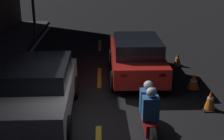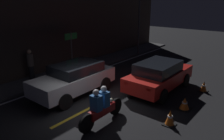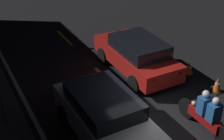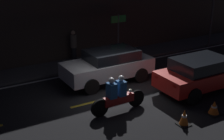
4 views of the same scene
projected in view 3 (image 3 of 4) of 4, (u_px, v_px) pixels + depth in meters
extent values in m
plane|color=black|center=(160.00, 132.00, 9.44)|extent=(56.00, 56.00, 0.00)
cube|color=gold|center=(107.00, 79.00, 12.11)|extent=(2.00, 0.14, 0.01)
cube|color=gold|center=(65.00, 38.00, 15.54)|extent=(2.00, 0.14, 0.01)
cube|color=silver|center=(107.00, 121.00, 8.84)|extent=(4.07, 1.75, 0.69)
cube|color=black|center=(103.00, 101.00, 8.71)|extent=(2.24, 1.56, 0.45)
cube|color=red|center=(94.00, 79.00, 10.51)|extent=(0.06, 0.20, 0.10)
cube|color=red|center=(62.00, 87.00, 10.04)|extent=(0.06, 0.20, 0.10)
cylinder|color=black|center=(111.00, 100.00, 10.32)|extent=(0.68, 0.19, 0.68)
cylinder|color=black|center=(64.00, 115.00, 9.61)|extent=(0.68, 0.19, 0.68)
cube|color=red|center=(136.00, 57.00, 12.33)|extent=(4.11, 1.75, 0.64)
cube|color=black|center=(139.00, 46.00, 11.89)|extent=(2.27, 1.56, 0.50)
cube|color=red|center=(153.00, 80.00, 10.48)|extent=(0.06, 0.20, 0.10)
cube|color=red|center=(180.00, 73.00, 10.93)|extent=(0.06, 0.20, 0.10)
cylinder|color=black|center=(103.00, 56.00, 13.12)|extent=(0.67, 0.19, 0.67)
cylinder|color=black|center=(136.00, 48.00, 13.80)|extent=(0.67, 0.19, 0.67)
cylinder|color=black|center=(134.00, 84.00, 11.17)|extent=(0.67, 0.19, 0.67)
cylinder|color=black|center=(172.00, 73.00, 11.86)|extent=(0.67, 0.19, 0.67)
cylinder|color=black|center=(186.00, 108.00, 9.92)|extent=(0.67, 0.08, 0.67)
cylinder|color=black|center=(223.00, 138.00, 8.71)|extent=(0.67, 0.10, 0.67)
cube|color=maroon|center=(204.00, 118.00, 9.24)|extent=(1.21, 0.24, 0.30)
sphere|color=#F2EABF|center=(194.00, 103.00, 9.52)|extent=(0.14, 0.14, 0.14)
cube|color=#265999|center=(204.00, 105.00, 9.11)|extent=(0.28, 0.36, 0.55)
sphere|color=silver|center=(206.00, 94.00, 8.92)|extent=(0.22, 0.22, 0.22)
cube|color=#265999|center=(214.00, 112.00, 8.80)|extent=(0.28, 0.36, 0.55)
sphere|color=silver|center=(216.00, 101.00, 8.61)|extent=(0.22, 0.22, 0.22)
cube|color=black|center=(216.00, 91.00, 11.36)|extent=(0.41, 0.41, 0.03)
cone|color=orange|center=(217.00, 84.00, 11.21)|extent=(0.32, 0.32, 0.55)
cylinder|color=white|center=(218.00, 84.00, 11.20)|extent=(0.17, 0.17, 0.07)
cube|color=black|center=(188.00, 73.00, 12.47)|extent=(0.51, 0.51, 0.03)
cone|color=orange|center=(189.00, 68.00, 12.35)|extent=(0.39, 0.39, 0.47)
cylinder|color=white|center=(189.00, 67.00, 12.34)|extent=(0.22, 0.22, 0.06)
cube|color=black|center=(154.00, 50.00, 14.29)|extent=(0.41, 0.41, 0.03)
cone|color=orange|center=(155.00, 45.00, 14.16)|extent=(0.31, 0.31, 0.50)
cylinder|color=white|center=(155.00, 45.00, 14.15)|extent=(0.17, 0.17, 0.06)
cylinder|color=#4C4C51|center=(0.00, 90.00, 9.09)|extent=(0.08, 0.08, 2.40)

